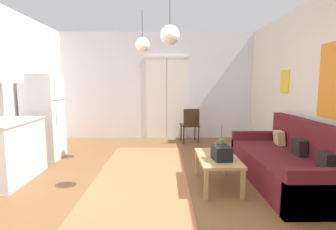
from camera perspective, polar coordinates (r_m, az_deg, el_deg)
The scene contains 12 objects.
ground_plane at distance 3.52m, azimuth -4.27°, elevation -18.07°, with size 5.53×7.66×0.10m, color brown.
wall_back at distance 6.76m, azimuth -2.35°, elevation 6.32°, with size 5.13×0.13×2.73m.
area_rug at distance 4.14m, azimuth -5.89°, elevation -13.32°, with size 1.39×3.47×0.01m, color #B26B42.
couch at distance 4.21m, azimuth 25.11°, elevation -9.77°, with size 0.92×2.20×0.90m.
coffee_table at distance 3.74m, azimuth 10.91°, elevation -9.84°, with size 0.54×0.98×0.42m.
bamboo_vase at distance 3.99m, azimuth 11.71°, elevation -6.59°, with size 0.07×0.07×0.40m.
handbag at distance 3.56m, azimuth 11.76°, elevation -8.17°, with size 0.25×0.30×0.30m.
refrigerator at distance 5.43m, azimuth -25.81°, elevation -0.40°, with size 0.62×0.61×1.61m.
kitchen_counter at distance 4.46m, azimuth -32.47°, elevation -2.17°, with size 0.62×1.13×2.14m.
accent_chair at distance 6.26m, azimuth 4.95°, elevation -1.88°, with size 0.47×0.45×0.84m.
pendant_lamp_near at distance 3.37m, azimuth 0.42°, elevation 17.25°, with size 0.25×0.25×0.81m.
pendant_lamp_far at distance 4.80m, azimuth -5.69°, elevation 15.24°, with size 0.27×0.27×0.73m.
Camera 1 is at (0.22, -3.18, 1.45)m, focal length 27.54 mm.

